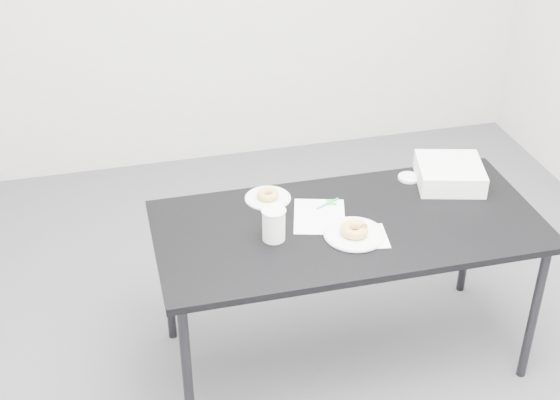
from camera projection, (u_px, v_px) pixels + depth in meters
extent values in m
plane|color=#535358|center=(307.00, 353.00, 3.63)|extent=(4.00, 4.00, 0.00)
cube|color=black|center=(349.00, 226.00, 3.24)|extent=(1.62, 0.76, 0.03)
cylinder|color=black|center=(187.00, 374.00, 3.03)|extent=(0.04, 0.04, 0.71)
cylinder|color=black|center=(167.00, 277.00, 3.55)|extent=(0.04, 0.04, 0.71)
cylinder|color=black|center=(534.00, 314.00, 3.33)|extent=(0.04, 0.04, 0.71)
cylinder|color=black|center=(469.00, 233.00, 3.85)|extent=(0.04, 0.04, 0.71)
cube|color=white|center=(319.00, 216.00, 3.28)|extent=(0.28, 0.32, 0.00)
cube|color=green|center=(331.00, 202.00, 3.37)|extent=(0.05, 0.05, 0.00)
cylinder|color=#0E919A|center=(328.00, 204.00, 3.35)|extent=(0.12, 0.06, 0.01)
cube|color=white|center=(365.00, 237.00, 3.15)|extent=(0.20, 0.20, 0.00)
cylinder|color=white|center=(354.00, 234.00, 3.15)|extent=(0.25, 0.25, 0.01)
torus|color=gold|center=(355.00, 230.00, 3.14)|extent=(0.15, 0.15, 0.04)
cylinder|color=white|center=(268.00, 198.00, 3.40)|extent=(0.20, 0.20, 0.01)
torus|color=gold|center=(268.00, 195.00, 3.39)|extent=(0.11, 0.11, 0.03)
cylinder|color=white|center=(274.00, 224.00, 3.10)|extent=(0.09, 0.09, 0.14)
cylinder|color=silver|center=(409.00, 178.00, 3.54)|extent=(0.10, 0.10, 0.01)
cube|color=white|center=(450.00, 174.00, 3.49)|extent=(0.35, 0.35, 0.09)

